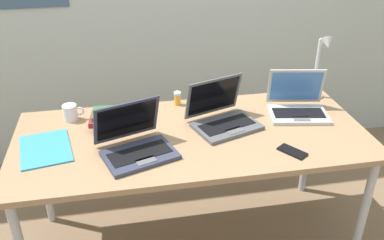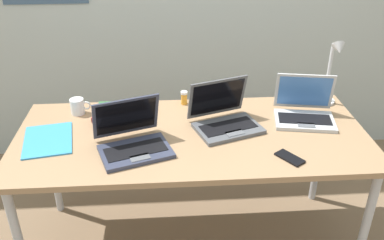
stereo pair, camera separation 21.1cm
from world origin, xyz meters
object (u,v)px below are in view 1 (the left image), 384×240
(laptop_back_right, at_px, (136,144))
(book_stack, at_px, (112,118))
(pill_bottle, at_px, (177,98))
(coffee_mug, at_px, (71,113))
(laptop_center, at_px, (223,117))
(computer_mouse, at_px, (137,111))
(paper_folder_front_right, at_px, (45,149))
(laptop_front_right, at_px, (298,106))
(cell_phone, at_px, (292,152))
(desk_lamp, at_px, (319,67))

(laptop_back_right, bearing_deg, book_stack, 110.83)
(pill_bottle, relative_size, coffee_mug, 0.70)
(laptop_center, relative_size, coffee_mug, 3.54)
(laptop_center, bearing_deg, computer_mouse, 154.68)
(laptop_back_right, relative_size, paper_folder_front_right, 1.30)
(laptop_front_right, bearing_deg, laptop_back_right, -165.34)
(cell_phone, bearing_deg, paper_folder_front_right, 132.79)
(computer_mouse, height_order, coffee_mug, coffee_mug)
(desk_lamp, bearing_deg, laptop_back_right, -159.98)
(laptop_front_right, xyz_separation_m, book_stack, (-1.02, 0.05, -0.00))
(pill_bottle, height_order, coffee_mug, coffee_mug)
(computer_mouse, bearing_deg, paper_folder_front_right, -168.18)
(laptop_center, bearing_deg, laptop_back_right, -158.34)
(laptop_front_right, xyz_separation_m, paper_folder_front_right, (-1.34, -0.13, -0.04))
(book_stack, distance_m, coffee_mug, 0.24)
(laptop_center, xyz_separation_m, book_stack, (-0.58, 0.10, -0.00))
(laptop_back_right, xyz_separation_m, coffee_mug, (-0.32, 0.39, -0.00))
(pill_bottle, bearing_deg, computer_mouse, -162.74)
(laptop_back_right, xyz_separation_m, paper_folder_front_right, (-0.43, 0.11, -0.04))
(laptop_front_right, xyz_separation_m, computer_mouse, (-0.88, 0.15, -0.03))
(desk_lamp, xyz_separation_m, book_stack, (-1.20, -0.11, -0.15))
(book_stack, bearing_deg, laptop_front_right, -2.54)
(book_stack, bearing_deg, cell_phone, -26.67)
(paper_folder_front_right, bearing_deg, laptop_center, 5.16)
(pill_bottle, height_order, paper_folder_front_right, pill_bottle)
(desk_lamp, distance_m, coffee_mug, 1.42)
(paper_folder_front_right, bearing_deg, cell_phone, -11.83)
(desk_lamp, bearing_deg, book_stack, -174.54)
(laptop_center, bearing_deg, laptop_front_right, 6.70)
(desk_lamp, distance_m, laptop_center, 0.68)
(desk_lamp, bearing_deg, laptop_front_right, -138.72)
(laptop_center, xyz_separation_m, paper_folder_front_right, (-0.90, -0.08, -0.04))
(laptop_center, distance_m, paper_folder_front_right, 0.90)
(cell_phone, xyz_separation_m, pill_bottle, (-0.46, 0.60, 0.04))
(coffee_mug, bearing_deg, cell_phone, -26.49)
(laptop_center, xyz_separation_m, coffee_mug, (-0.79, 0.20, -0.00))
(coffee_mug, bearing_deg, computer_mouse, 0.73)
(desk_lamp, relative_size, laptop_front_right, 1.13)
(cell_phone, bearing_deg, coffee_mug, 118.13)
(desk_lamp, xyz_separation_m, laptop_front_right, (-0.18, -0.16, -0.15))
(paper_folder_front_right, bearing_deg, laptop_front_right, 5.67)
(cell_phone, distance_m, paper_folder_front_right, 1.18)
(laptop_front_right, distance_m, pill_bottle, 0.68)
(pill_bottle, bearing_deg, laptop_front_right, -19.60)
(computer_mouse, relative_size, coffee_mug, 0.85)
(laptop_center, distance_m, computer_mouse, 0.48)
(laptop_center, bearing_deg, paper_folder_front_right, -174.84)
(laptop_back_right, relative_size, computer_mouse, 4.19)
(cell_phone, height_order, book_stack, book_stack)
(cell_phone, xyz_separation_m, coffee_mug, (-1.05, 0.53, 0.04))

